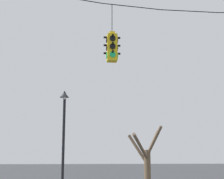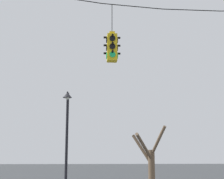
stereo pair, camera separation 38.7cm
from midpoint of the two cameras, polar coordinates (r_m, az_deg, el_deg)
name	(u,v)px [view 2 (the right image)]	position (r m, az deg, el deg)	size (l,w,h in m)	color
span_wire	(191,3)	(13.12, 13.88, 13.74)	(14.98, 0.03, 0.80)	black
traffic_light_over_intersection	(112,47)	(11.89, 0.94, 7.03)	(0.58, 0.58, 2.08)	yellow
street_lamp	(67,128)	(15.24, -6.79, -6.40)	(0.40, 0.70, 5.02)	black
bare_tree	(151,165)	(16.95, 7.17, -12.32)	(1.92, 2.85, 3.63)	brown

